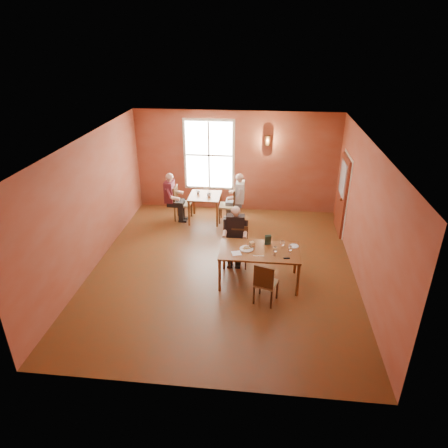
# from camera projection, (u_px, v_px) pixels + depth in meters

# --- Properties ---
(ground) EXTENTS (6.00, 7.00, 0.01)m
(ground) POSITION_uv_depth(u_px,v_px,m) (223.00, 268.00, 9.34)
(ground) COLOR brown
(ground) RESTS_ON ground
(wall_back) EXTENTS (6.00, 0.04, 3.00)m
(wall_back) POSITION_uv_depth(u_px,v_px,m) (236.00, 162.00, 11.82)
(wall_back) COLOR brown
(wall_back) RESTS_ON ground
(wall_front) EXTENTS (6.00, 0.04, 3.00)m
(wall_front) POSITION_uv_depth(u_px,v_px,m) (195.00, 310.00, 5.55)
(wall_front) COLOR brown
(wall_front) RESTS_ON ground
(wall_left) EXTENTS (0.04, 7.00, 3.00)m
(wall_left) POSITION_uv_depth(u_px,v_px,m) (91.00, 204.00, 8.98)
(wall_left) COLOR brown
(wall_left) RESTS_ON ground
(wall_right) EXTENTS (0.04, 7.00, 3.00)m
(wall_right) POSITION_uv_depth(u_px,v_px,m) (364.00, 216.00, 8.39)
(wall_right) COLOR brown
(wall_right) RESTS_ON ground
(ceiling) EXTENTS (6.00, 7.00, 0.04)m
(ceiling) POSITION_uv_depth(u_px,v_px,m) (223.00, 141.00, 8.03)
(ceiling) COLOR white
(ceiling) RESTS_ON wall_back
(window) EXTENTS (1.36, 0.10, 1.96)m
(window) POSITION_uv_depth(u_px,v_px,m) (209.00, 155.00, 11.76)
(window) COLOR white
(window) RESTS_ON wall_back
(door) EXTENTS (0.12, 1.04, 2.10)m
(door) POSITION_uv_depth(u_px,v_px,m) (342.00, 195.00, 10.65)
(door) COLOR maroon
(door) RESTS_ON ground
(wall_sconce) EXTENTS (0.16, 0.16, 0.28)m
(wall_sconce) POSITION_uv_depth(u_px,v_px,m) (268.00, 140.00, 11.33)
(wall_sconce) COLOR brown
(wall_sconce) RESTS_ON wall_back
(main_table) EXTENTS (1.70, 0.96, 0.80)m
(main_table) POSITION_uv_depth(u_px,v_px,m) (259.00, 266.00, 8.67)
(main_table) COLOR brown
(main_table) RESTS_ON ground
(chair_diner_main) EXTENTS (0.41, 0.41, 0.93)m
(chair_diner_main) POSITION_uv_depth(u_px,v_px,m) (238.00, 248.00, 9.27)
(chair_diner_main) COLOR #412414
(chair_diner_main) RESTS_ON ground
(diner_main) EXTENTS (0.54, 0.54, 1.34)m
(diner_main) POSITION_uv_depth(u_px,v_px,m) (238.00, 240.00, 9.15)
(diner_main) COLOR #3B2921
(diner_main) RESTS_ON ground
(chair_empty) EXTENTS (0.52, 0.52, 0.92)m
(chair_empty) POSITION_uv_depth(u_px,v_px,m) (266.00, 282.00, 8.00)
(chair_empty) COLOR #3C2311
(chair_empty) RESTS_ON ground
(plate_food) EXTENTS (0.38, 0.38, 0.04)m
(plate_food) POSITION_uv_depth(u_px,v_px,m) (247.00, 248.00, 8.51)
(plate_food) COLOR silver
(plate_food) RESTS_ON main_table
(sandwich) EXTENTS (0.13, 0.13, 0.12)m
(sandwich) POSITION_uv_depth(u_px,v_px,m) (252.00, 245.00, 8.56)
(sandwich) COLOR tan
(sandwich) RESTS_ON main_table
(goblet_a) EXTENTS (0.10, 0.10, 0.20)m
(goblet_a) POSITION_uv_depth(u_px,v_px,m) (282.00, 244.00, 8.50)
(goblet_a) COLOR white
(goblet_a) RESTS_ON main_table
(goblet_b) EXTENTS (0.09, 0.09, 0.20)m
(goblet_b) POSITION_uv_depth(u_px,v_px,m) (290.00, 250.00, 8.31)
(goblet_b) COLOR white
(goblet_b) RESTS_ON main_table
(goblet_c) EXTENTS (0.08, 0.08, 0.20)m
(goblet_c) POSITION_uv_depth(u_px,v_px,m) (275.00, 251.00, 8.26)
(goblet_c) COLOR white
(goblet_c) RESTS_ON main_table
(menu_stand) EXTENTS (0.15, 0.10, 0.22)m
(menu_stand) POSITION_uv_depth(u_px,v_px,m) (268.00, 240.00, 8.67)
(menu_stand) COLOR #28402F
(menu_stand) RESTS_ON main_table
(knife) EXTENTS (0.22, 0.02, 0.00)m
(knife) POSITION_uv_depth(u_px,v_px,m) (259.00, 256.00, 8.27)
(knife) COLOR silver
(knife) RESTS_ON main_table
(napkin) EXTENTS (0.24, 0.24, 0.01)m
(napkin) POSITION_uv_depth(u_px,v_px,m) (236.00, 253.00, 8.36)
(napkin) COLOR white
(napkin) RESTS_ON main_table
(side_plate) EXTENTS (0.22, 0.22, 0.02)m
(side_plate) POSITION_uv_depth(u_px,v_px,m) (294.00, 246.00, 8.63)
(side_plate) COLOR white
(side_plate) RESTS_ON main_table
(sunglasses) EXTENTS (0.14, 0.06, 0.02)m
(sunglasses) POSITION_uv_depth(u_px,v_px,m) (287.00, 258.00, 8.17)
(sunglasses) COLOR black
(sunglasses) RESTS_ON main_table
(second_table) EXTENTS (0.88, 0.88, 0.78)m
(second_table) POSITION_uv_depth(u_px,v_px,m) (205.00, 208.00, 11.54)
(second_table) COLOR brown
(second_table) RESTS_ON ground
(chair_diner_white) EXTENTS (0.45, 0.45, 1.02)m
(chair_diner_white) POSITION_uv_depth(u_px,v_px,m) (227.00, 205.00, 11.43)
(chair_diner_white) COLOR brown
(chair_diner_white) RESTS_ON ground
(diner_white) EXTENTS (0.55, 0.55, 1.38)m
(diner_white) POSITION_uv_depth(u_px,v_px,m) (229.00, 199.00, 11.35)
(diner_white) COLOR white
(diner_white) RESTS_ON ground
(chair_diner_maroon) EXTENTS (0.45, 0.45, 1.01)m
(chair_diner_maroon) POSITION_uv_depth(u_px,v_px,m) (183.00, 203.00, 11.56)
(chair_diner_maroon) COLOR #452417
(chair_diner_maroon) RESTS_ON ground
(diner_maroon) EXTENTS (0.55, 0.55, 1.39)m
(diner_maroon) POSITION_uv_depth(u_px,v_px,m) (182.00, 197.00, 11.48)
(diner_maroon) COLOR maroon
(diner_maroon) RESTS_ON ground
(cup_a) EXTENTS (0.13, 0.13, 0.09)m
(cup_a) POSITION_uv_depth(u_px,v_px,m) (209.00, 195.00, 11.28)
(cup_a) COLOR white
(cup_a) RESTS_ON second_table
(cup_b) EXTENTS (0.10, 0.10, 0.09)m
(cup_b) POSITION_uv_depth(u_px,v_px,m) (198.00, 192.00, 11.45)
(cup_b) COLOR white
(cup_b) RESTS_ON second_table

